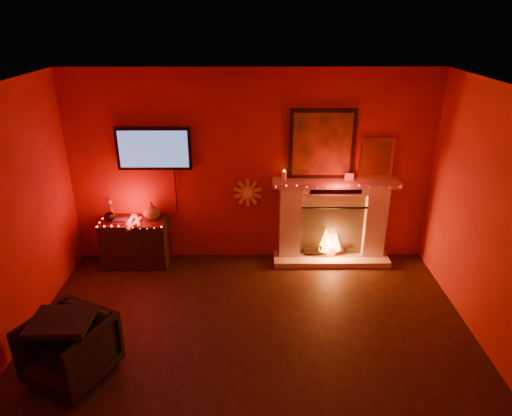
{
  "coord_description": "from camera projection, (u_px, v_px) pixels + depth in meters",
  "views": [
    {
      "loc": [
        0.03,
        -3.46,
        3.34
      ],
      "look_at": [
        0.06,
        1.7,
        1.11
      ],
      "focal_mm": 32.0,
      "sensor_mm": 36.0,
      "label": 1
    }
  ],
  "objects": [
    {
      "name": "sunburst_clock",
      "position": [
        248.0,
        193.0,
        6.38
      ],
      "size": [
        0.4,
        0.03,
        0.4
      ],
      "color": "yellow",
      "rests_on": "room"
    },
    {
      "name": "armchair",
      "position": [
        69.0,
        349.0,
        4.42
      ],
      "size": [
        0.96,
        0.97,
        0.67
      ],
      "primitive_type": "imported",
      "rotation": [
        0.0,
        0.0,
        -0.45
      ],
      "color": "black",
      "rests_on": "floor"
    },
    {
      "name": "console_table",
      "position": [
        136.0,
        240.0,
        6.42
      ],
      "size": [
        0.9,
        0.58,
        0.93
      ],
      "color": "black",
      "rests_on": "floor"
    },
    {
      "name": "fireplace",
      "position": [
        332.0,
        213.0,
        6.41
      ],
      "size": [
        1.72,
        0.4,
        2.18
      ],
      "color": "silver",
      "rests_on": "floor"
    },
    {
      "name": "room",
      "position": [
        250.0,
        260.0,
        3.97
      ],
      "size": [
        5.0,
        5.0,
        5.0
      ],
      "color": "black",
      "rests_on": "ground"
    },
    {
      "name": "tv",
      "position": [
        154.0,
        149.0,
        6.09
      ],
      "size": [
        1.0,
        0.07,
        1.24
      ],
      "color": "black",
      "rests_on": "room"
    }
  ]
}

